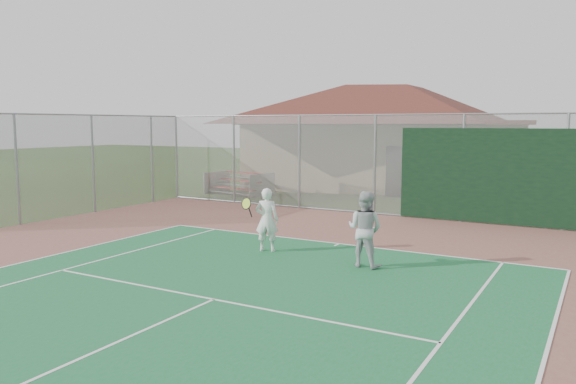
% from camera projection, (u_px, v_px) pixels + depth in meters
% --- Properties ---
extents(back_fence, '(20.08, 0.11, 3.53)m').
position_uv_depth(back_fence, '(465.00, 171.00, 18.06)').
color(back_fence, gray).
rests_on(back_fence, ground).
extents(side_fence_left, '(0.08, 9.00, 3.50)m').
position_uv_depth(side_fence_left, '(93.00, 164.00, 20.15)').
color(side_fence_left, gray).
rests_on(side_fence_left, ground).
extents(clubhouse, '(15.79, 12.31, 6.05)m').
position_uv_depth(clubhouse, '(385.00, 126.00, 28.91)').
color(clubhouse, tan).
rests_on(clubhouse, ground).
extents(bleachers, '(2.87, 1.97, 0.98)m').
position_uv_depth(bleachers, '(239.00, 183.00, 25.50)').
color(bleachers, '#A62926').
rests_on(bleachers, ground).
extents(player_white_front, '(0.92, 0.68, 1.59)m').
position_uv_depth(player_white_front, '(266.00, 220.00, 13.95)').
color(player_white_front, white).
rests_on(player_white_front, ground).
extents(player_grey_back, '(0.87, 0.70, 1.69)m').
position_uv_depth(player_grey_back, '(365.00, 230.00, 12.45)').
color(player_grey_back, '#B5B7BA').
rests_on(player_grey_back, ground).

